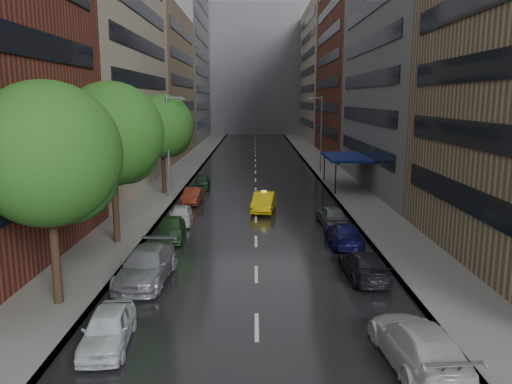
{
  "coord_description": "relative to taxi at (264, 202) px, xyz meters",
  "views": [
    {
      "loc": [
        -0.07,
        -14.34,
        8.87
      ],
      "look_at": [
        0.0,
        16.94,
        3.0
      ],
      "focal_mm": 35.0,
      "sensor_mm": 36.0,
      "label": 1
    }
  ],
  "objects": [
    {
      "name": "ground",
      "position": [
        -0.64,
        -24.65,
        -0.76
      ],
      "size": [
        220.0,
        220.0,
        0.0
      ],
      "primitive_type": "plane",
      "color": "gray",
      "rests_on": "ground"
    },
    {
      "name": "road",
      "position": [
        -0.64,
        25.35,
        -0.76
      ],
      "size": [
        14.0,
        140.0,
        0.01
      ],
      "primitive_type": "cube",
      "color": "black",
      "rests_on": "ground"
    },
    {
      "name": "sidewalk_left",
      "position": [
        -9.64,
        25.35,
        -0.69
      ],
      "size": [
        4.0,
        140.0,
        0.15
      ],
      "primitive_type": "cube",
      "color": "gray",
      "rests_on": "ground"
    },
    {
      "name": "sidewalk_right",
      "position": [
        8.36,
        25.35,
        -0.69
      ],
      "size": [
        4.0,
        140.0,
        0.15
      ],
      "primitive_type": "cube",
      "color": "gray",
      "rests_on": "ground"
    },
    {
      "name": "buildings_left",
      "position": [
        -15.64,
        34.14,
        15.23
      ],
      "size": [
        8.0,
        108.0,
        38.0
      ],
      "color": "maroon",
      "rests_on": "ground"
    },
    {
      "name": "buildings_right",
      "position": [
        14.35,
        32.06,
        14.27
      ],
      "size": [
        8.05,
        109.1,
        36.0
      ],
      "color": "#937A5B",
      "rests_on": "ground"
    },
    {
      "name": "building_far",
      "position": [
        -0.64,
        93.35,
        15.24
      ],
      "size": [
        40.0,
        14.0,
        32.0
      ],
      "primitive_type": "cube",
      "color": "slate",
      "rests_on": "ground"
    },
    {
      "name": "tree_near",
      "position": [
        -9.24,
        -18.55,
        5.84
      ],
      "size": [
        6.05,
        6.05,
        9.65
      ],
      "color": "#382619",
      "rests_on": "ground"
    },
    {
      "name": "tree_mid",
      "position": [
        -9.24,
        -9.17,
        6.02
      ],
      "size": [
        6.22,
        6.22,
        9.91
      ],
      "color": "#382619",
      "rests_on": "ground"
    },
    {
      "name": "tree_far",
      "position": [
        -9.24,
        7.21,
        5.6
      ],
      "size": [
        5.83,
        5.83,
        9.3
      ],
      "color": "#382619",
      "rests_on": "ground"
    },
    {
      "name": "taxi",
      "position": [
        0.0,
        0.0,
        0.0
      ],
      "size": [
        2.2,
        4.79,
        1.52
      ],
      "primitive_type": "imported",
      "rotation": [
        0.0,
        0.0,
        -0.13
      ],
      "color": "yellow",
      "rests_on": "ground"
    },
    {
      "name": "parked_cars_left",
      "position": [
        -6.04,
        -8.32,
        -0.04
      ],
      "size": [
        2.56,
        36.5,
        1.61
      ],
      "color": "silver",
      "rests_on": "ground"
    },
    {
      "name": "parked_cars_right",
      "position": [
        4.76,
        -14.68,
        -0.05
      ],
      "size": [
        2.58,
        24.15,
        1.54
      ],
      "color": "silver",
      "rests_on": "ground"
    },
    {
      "name": "street_lamp_left",
      "position": [
        -8.37,
        5.35,
        4.13
      ],
      "size": [
        1.74,
        0.22,
        9.0
      ],
      "color": "gray",
      "rests_on": "sidewalk_left"
    },
    {
      "name": "street_lamp_right",
      "position": [
        7.08,
        20.35,
        4.13
      ],
      "size": [
        1.74,
        0.22,
        9.0
      ],
      "color": "gray",
      "rests_on": "sidewalk_right"
    },
    {
      "name": "awning",
      "position": [
        8.34,
        10.35,
        2.37
      ],
      "size": [
        4.0,
        8.0,
        3.12
      ],
      "color": "navy",
      "rests_on": "sidewalk_right"
    }
  ]
}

